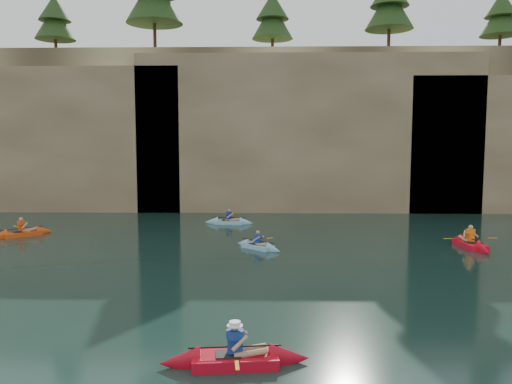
{
  "coord_description": "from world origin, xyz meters",
  "views": [
    {
      "loc": [
        -0.82,
        -13.14,
        4.95
      ],
      "look_at": [
        -1.29,
        6.29,
        3.0
      ],
      "focal_mm": 35.0,
      "sensor_mm": 36.0,
      "label": 1
    }
  ],
  "objects_px": {
    "main_kayaker": "(235,358)",
    "kayaker_ltblue_near": "(258,246)",
    "kayaker_red_far": "(470,244)",
    "kayaker_orange": "(22,233)"
  },
  "relations": [
    {
      "from": "main_kayaker",
      "to": "kayaker_ltblue_near",
      "type": "height_order",
      "value": "main_kayaker"
    },
    {
      "from": "main_kayaker",
      "to": "kayaker_orange",
      "type": "relative_size",
      "value": 1.2
    },
    {
      "from": "kayaker_orange",
      "to": "kayaker_red_far",
      "type": "height_order",
      "value": "kayaker_red_far"
    },
    {
      "from": "kayaker_ltblue_near",
      "to": "main_kayaker",
      "type": "bearing_deg",
      "value": -49.67
    },
    {
      "from": "main_kayaker",
      "to": "kayaker_ltblue_near",
      "type": "xyz_separation_m",
      "value": [
        0.26,
        12.23,
        -0.03
      ]
    },
    {
      "from": "kayaker_ltblue_near",
      "to": "kayaker_red_far",
      "type": "xyz_separation_m",
      "value": [
        10.02,
        0.54,
        0.03
      ]
    },
    {
      "from": "main_kayaker",
      "to": "kayaker_red_far",
      "type": "height_order",
      "value": "kayaker_red_far"
    },
    {
      "from": "kayaker_ltblue_near",
      "to": "kayaker_red_far",
      "type": "relative_size",
      "value": 0.68
    },
    {
      "from": "main_kayaker",
      "to": "kayaker_ltblue_near",
      "type": "bearing_deg",
      "value": 82.37
    },
    {
      "from": "kayaker_orange",
      "to": "kayaker_ltblue_near",
      "type": "height_order",
      "value": "kayaker_orange"
    }
  ]
}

